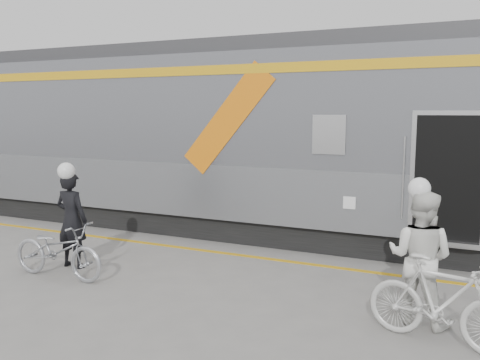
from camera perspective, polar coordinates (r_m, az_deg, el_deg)
The scene contains 9 objects.
ground at distance 7.43m, azimuth -2.14°, elevation -13.30°, with size 90.00×90.00×0.00m, color slate.
train at distance 10.70m, azimuth 10.99°, elevation 4.34°, with size 24.00×3.17×4.10m.
safety_strip at distance 9.29m, azimuth 3.91°, elevation -8.91°, with size 24.00×0.12×0.01m, color gold.
man at distance 9.14m, azimuth -18.37°, elevation -4.25°, with size 0.60×0.40×1.66m, color black.
bicycle_left at distance 8.70m, azimuth -19.77°, elevation -7.43°, with size 0.61×1.74×0.91m, color #AAACB2.
woman at distance 6.80m, azimuth 19.56°, elevation -8.20°, with size 0.83×0.64×1.70m, color white.
bicycle_right at distance 6.36m, azimuth 21.72°, elevation -12.60°, with size 0.48×1.72×1.03m, color beige.
helmet_man at distance 8.99m, azimuth -18.64°, elevation 1.82°, with size 0.29×0.29×0.29m, color white.
helmet_woman at distance 6.61m, azimuth 19.95°, elevation 0.06°, with size 0.27×0.27×0.27m, color white.
Camera 1 is at (3.13, -6.18, 2.68)m, focal length 38.00 mm.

